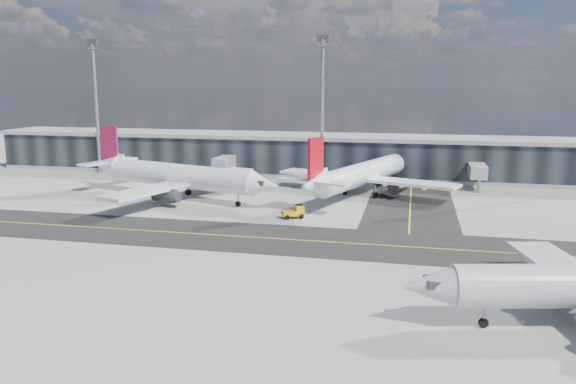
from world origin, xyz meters
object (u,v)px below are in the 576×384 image
airliner_af (178,176)px  service_van (391,192)px  baggage_tug (295,212)px  airliner_redtail (361,174)px

airliner_af → service_van: 37.50m
airliner_af → baggage_tug: (22.76, -9.73, -2.95)m
airliner_redtail → baggage_tug: bearing=-92.7°
baggage_tug → airliner_redtail: bearing=130.1°
baggage_tug → service_van: bearing=120.0°
airliner_af → airliner_redtail: size_ratio=1.04×
airliner_redtail → service_van: 6.24m
airliner_af → baggage_tug: 24.93m
airliner_redtail → service_van: airliner_redtail is taller
airliner_af → service_van: size_ratio=8.47×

